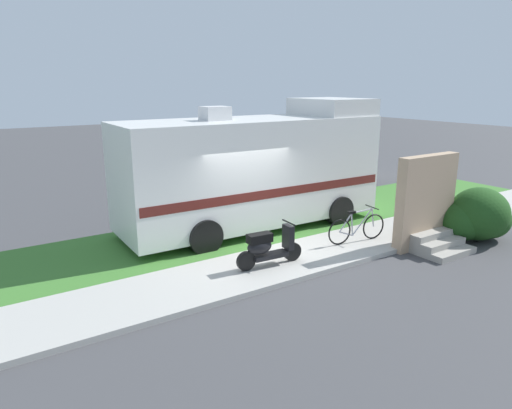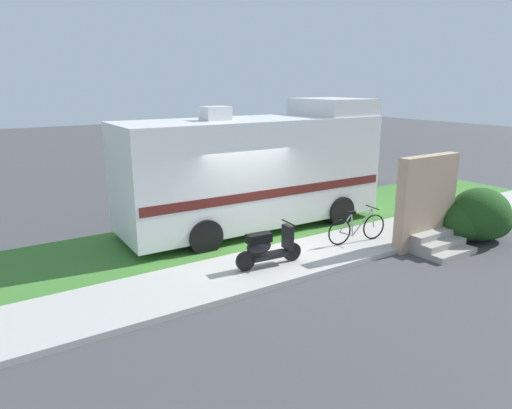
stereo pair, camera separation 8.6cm
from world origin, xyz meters
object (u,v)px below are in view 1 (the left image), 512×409
scooter (267,247)px  bicycle (357,228)px  motorhome_rv (255,169)px  bottle_green (403,235)px  pickup_truck_near (318,159)px

scooter → bicycle: bearing=1.4°
motorhome_rv → bicycle: motorhome_rv is taller
motorhome_rv → scooter: (-1.54, -2.84, -1.18)m
motorhome_rv → bicycle: 3.32m
motorhome_rv → bottle_green: 4.43m
bicycle → motorhome_rv: bearing=115.9°
bicycle → bottle_green: size_ratio=6.91×
scooter → bottle_green: (4.07, -0.45, -0.35)m
motorhome_rv → scooter: bearing=-118.4°
bicycle → pickup_truck_near: pickup_truck_near is taller
scooter → bicycle: scooter is taller
bicycle → bottle_green: bicycle is taller
bicycle → pickup_truck_near: size_ratio=0.31×
motorhome_rv → bicycle: (1.34, -2.77, -1.25)m
motorhome_rv → scooter: motorhome_rv is taller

